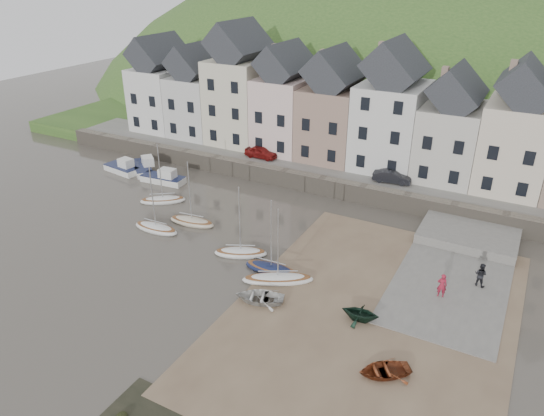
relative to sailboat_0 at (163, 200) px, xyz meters
The scene contains 24 objects.
ground 15.11m from the sailboat_0, 29.34° to the right, with size 160.00×160.00×0.00m, color #474037.
quay_land 27.90m from the sailboat_0, 61.84° to the left, with size 90.00×30.00×1.50m, color #325722.
quay_street 18.62m from the sailboat_0, 44.85° to the left, with size 70.00×7.00×0.10m, color slate.
seawall 16.31m from the sailboat_0, 36.09° to the left, with size 70.00×1.20×1.80m, color slate.
beach 25.27m from the sailboat_0, 17.03° to the right, with size 18.00×26.00×0.06m, color brown.
slipway 28.17m from the sailboat_0, ahead, with size 8.00×18.00×0.12m, color slate.
hillside 56.27m from the sailboat_0, 81.17° to the left, with size 134.40×84.00×84.00m.
townhouse_terrace 23.41m from the sailboat_0, 48.04° to the left, with size 61.05×8.00×13.93m.
sailboat_0 is the anchor object (origin of this frame).
sailboat_1 5.98m from the sailboat_0, 56.42° to the right, with size 4.54×1.65×6.32m.
sailboat_2 5.88m from the sailboat_0, 24.19° to the right, with size 4.62×2.01×6.32m.
sailboat_3 13.17m from the sailboat_0, 22.27° to the right, with size 4.56×3.23×6.32m.
sailboat_4 18.04m from the sailboat_0, 22.61° to the right, with size 5.44×3.95×6.32m.
sailboat_5 16.65m from the sailboat_0, 20.92° to the right, with size 4.47×1.68×6.32m.
motorboat_0 5.11m from the sailboat_0, 127.66° to the left, with size 5.05×2.16×1.70m.
motorboat_1 10.13m from the sailboat_0, 155.64° to the left, with size 4.64×2.38×1.70m.
motorboat_2 9.30m from the sailboat_0, 143.05° to the left, with size 4.91×4.45×1.70m.
rowboat_white 19.30m from the sailboat_0, 30.30° to the right, with size 2.47×3.46×0.72m, color silver.
rowboat_green 25.08m from the sailboat_0, 19.62° to the right, with size 2.12×2.46×1.30m, color black.
rowboat_red 29.29m from the sailboat_0, 25.15° to the right, with size 2.20×3.08×0.64m, color brown.
person_red 28.00m from the sailboat_0, ahead, with size 0.68×0.44×1.85m, color maroon.
person_dark 30.03m from the sailboat_0, ahead, with size 0.90×0.70×1.86m, color black.
car_left 13.05m from the sailboat_0, 69.76° to the left, with size 1.54×3.82×1.30m, color maroon.
car_right 23.14m from the sailboat_0, 31.65° to the left, with size 1.33×3.83×1.26m, color black.
Camera 1 is at (18.11, -27.59, 21.57)m, focal length 33.28 mm.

